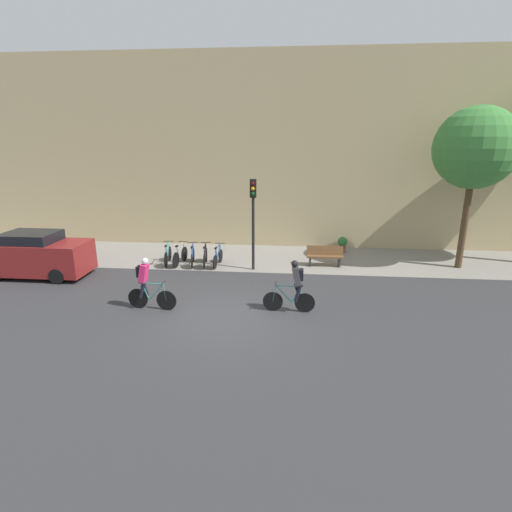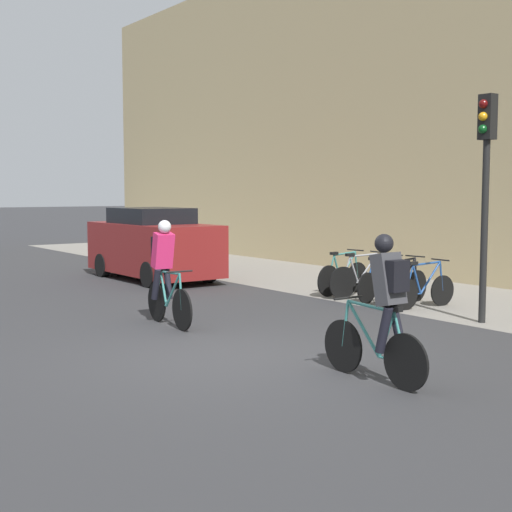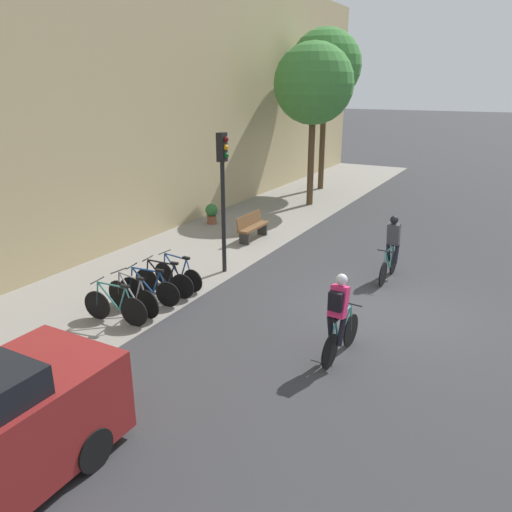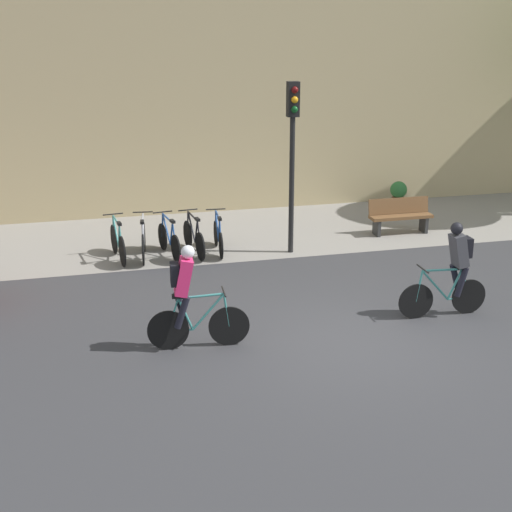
{
  "view_description": "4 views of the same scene",
  "coord_description": "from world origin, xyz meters",
  "px_view_note": "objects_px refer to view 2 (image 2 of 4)",
  "views": [
    {
      "loc": [
        2.14,
        -11.54,
        5.49
      ],
      "look_at": [
        0.71,
        3.62,
        1.0
      ],
      "focal_mm": 28.0,
      "sensor_mm": 36.0,
      "label": 1
    },
    {
      "loc": [
        7.99,
        -5.41,
        2.25
      ],
      "look_at": [
        -2.14,
        1.98,
        1.13
      ],
      "focal_mm": 50.0,
      "sensor_mm": 36.0,
      "label": 2
    },
    {
      "loc": [
        -10.9,
        -2.29,
        5.09
      ],
      "look_at": [
        -0.14,
        3.57,
        0.87
      ],
      "focal_mm": 35.0,
      "sensor_mm": 36.0,
      "label": 3
    },
    {
      "loc": [
        -4.15,
        -10.26,
        5.18
      ],
      "look_at": [
        -1.28,
        1.26,
        1.23
      ],
      "focal_mm": 50.0,
      "sensor_mm": 36.0,
      "label": 4
    }
  ],
  "objects_px": {
    "parked_bike_0": "(343,276)",
    "parked_bike_4": "(424,289)",
    "cyclist_pink": "(165,269)",
    "parked_bike_1": "(361,279)",
    "parked_car": "(153,245)",
    "traffic_light_pole": "(486,167)",
    "parked_bike_2": "(381,282)",
    "parked_bike_3": "(402,285)",
    "cyclist_grey": "(384,305)"
  },
  "relations": [
    {
      "from": "parked_bike_0",
      "to": "parked_bike_4",
      "type": "distance_m",
      "value": 2.3
    },
    {
      "from": "cyclist_pink",
      "to": "parked_bike_1",
      "type": "relative_size",
      "value": 1.06
    },
    {
      "from": "parked_bike_1",
      "to": "parked_car",
      "type": "distance_m",
      "value": 5.87
    },
    {
      "from": "parked_bike_0",
      "to": "parked_bike_1",
      "type": "distance_m",
      "value": 0.57
    },
    {
      "from": "parked_bike_1",
      "to": "traffic_light_pole",
      "type": "relative_size",
      "value": 0.43
    },
    {
      "from": "cyclist_pink",
      "to": "parked_bike_4",
      "type": "distance_m",
      "value": 5.16
    },
    {
      "from": "parked_bike_2",
      "to": "parked_bike_3",
      "type": "relative_size",
      "value": 0.97
    },
    {
      "from": "cyclist_grey",
      "to": "parked_bike_1",
      "type": "distance_m",
      "value": 6.99
    },
    {
      "from": "cyclist_pink",
      "to": "parked_car",
      "type": "distance_m",
      "value": 6.39
    },
    {
      "from": "cyclist_grey",
      "to": "parked_car",
      "type": "relative_size",
      "value": 0.41
    },
    {
      "from": "parked_bike_0",
      "to": "parked_bike_4",
      "type": "xyz_separation_m",
      "value": [
        2.3,
        -0.0,
        -0.02
      ]
    },
    {
      "from": "traffic_light_pole",
      "to": "parked_bike_2",
      "type": "bearing_deg",
      "value": 171.41
    },
    {
      "from": "parked_bike_3",
      "to": "traffic_light_pole",
      "type": "distance_m",
      "value": 3.21
    },
    {
      "from": "cyclist_grey",
      "to": "parked_bike_1",
      "type": "bearing_deg",
      "value": 137.59
    },
    {
      "from": "parked_bike_4",
      "to": "traffic_light_pole",
      "type": "relative_size",
      "value": 0.41
    },
    {
      "from": "parked_bike_0",
      "to": "traffic_light_pole",
      "type": "relative_size",
      "value": 0.43
    },
    {
      "from": "cyclist_pink",
      "to": "parked_bike_3",
      "type": "xyz_separation_m",
      "value": [
        0.88,
        4.92,
        -0.55
      ]
    },
    {
      "from": "parked_bike_2",
      "to": "parked_car",
      "type": "bearing_deg",
      "value": -160.85
    },
    {
      "from": "parked_bike_1",
      "to": "parked_bike_2",
      "type": "relative_size",
      "value": 1.02
    },
    {
      "from": "cyclist_pink",
      "to": "parked_bike_2",
      "type": "height_order",
      "value": "cyclist_pink"
    },
    {
      "from": "parked_bike_1",
      "to": "parked_car",
      "type": "height_order",
      "value": "parked_car"
    },
    {
      "from": "cyclist_pink",
      "to": "parked_bike_4",
      "type": "bearing_deg",
      "value": 73.51
    },
    {
      "from": "cyclist_grey",
      "to": "parked_bike_2",
      "type": "bearing_deg",
      "value": 134.18
    },
    {
      "from": "parked_bike_0",
      "to": "traffic_light_pole",
      "type": "height_order",
      "value": "traffic_light_pole"
    },
    {
      "from": "cyclist_grey",
      "to": "traffic_light_pole",
      "type": "height_order",
      "value": "traffic_light_pole"
    },
    {
      "from": "cyclist_grey",
      "to": "parked_bike_4",
      "type": "height_order",
      "value": "cyclist_grey"
    },
    {
      "from": "parked_bike_1",
      "to": "parked_bike_4",
      "type": "height_order",
      "value": "parked_bike_1"
    },
    {
      "from": "cyclist_grey",
      "to": "parked_bike_4",
      "type": "xyz_separation_m",
      "value": [
        -3.42,
        4.7,
        -0.56
      ]
    },
    {
      "from": "cyclist_pink",
      "to": "parked_bike_0",
      "type": "xyz_separation_m",
      "value": [
        -0.85,
        4.92,
        -0.54
      ]
    },
    {
      "from": "parked_bike_2",
      "to": "parked_bike_3",
      "type": "distance_m",
      "value": 0.57
    },
    {
      "from": "parked_bike_0",
      "to": "parked_car",
      "type": "bearing_deg",
      "value": -156.76
    },
    {
      "from": "parked_bike_4",
      "to": "traffic_light_pole",
      "type": "xyz_separation_m",
      "value": [
        1.64,
        -0.42,
        2.3
      ]
    },
    {
      "from": "cyclist_grey",
      "to": "parked_bike_0",
      "type": "height_order",
      "value": "cyclist_grey"
    },
    {
      "from": "parked_car",
      "to": "cyclist_pink",
      "type": "bearing_deg",
      "value": -26.18
    },
    {
      "from": "cyclist_pink",
      "to": "parked_bike_1",
      "type": "height_order",
      "value": "cyclist_pink"
    },
    {
      "from": "cyclist_grey",
      "to": "parked_bike_3",
      "type": "xyz_separation_m",
      "value": [
        -3.99,
        4.7,
        -0.55
      ]
    },
    {
      "from": "parked_bike_3",
      "to": "parked_bike_4",
      "type": "relative_size",
      "value": 1.05
    },
    {
      "from": "parked_bike_0",
      "to": "parked_bike_2",
      "type": "relative_size",
      "value": 1.02
    },
    {
      "from": "parked_bike_0",
      "to": "parked_bike_4",
      "type": "relative_size",
      "value": 1.04
    },
    {
      "from": "cyclist_pink",
      "to": "parked_bike_0",
      "type": "bearing_deg",
      "value": 99.75
    },
    {
      "from": "parked_bike_1",
      "to": "parked_bike_4",
      "type": "xyz_separation_m",
      "value": [
        1.73,
        -0.0,
        -0.03
      ]
    },
    {
      "from": "cyclist_pink",
      "to": "cyclist_grey",
      "type": "relative_size",
      "value": 1.01
    },
    {
      "from": "cyclist_grey",
      "to": "cyclist_pink",
      "type": "bearing_deg",
      "value": -177.45
    },
    {
      "from": "parked_bike_3",
      "to": "parked_bike_4",
      "type": "xyz_separation_m",
      "value": [
        0.57,
        -0.0,
        -0.01
      ]
    },
    {
      "from": "parked_bike_4",
      "to": "traffic_light_pole",
      "type": "height_order",
      "value": "traffic_light_pole"
    },
    {
      "from": "traffic_light_pole",
      "to": "parked_car",
      "type": "relative_size",
      "value": 0.91
    },
    {
      "from": "parked_car",
      "to": "cyclist_grey",
      "type": "bearing_deg",
      "value": -13.78
    },
    {
      "from": "parked_bike_0",
      "to": "parked_bike_3",
      "type": "relative_size",
      "value": 0.99
    },
    {
      "from": "parked_bike_2",
      "to": "traffic_light_pole",
      "type": "xyz_separation_m",
      "value": [
        2.79,
        -0.42,
        2.3
      ]
    },
    {
      "from": "cyclist_grey",
      "to": "traffic_light_pole",
      "type": "relative_size",
      "value": 0.45
    }
  ]
}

